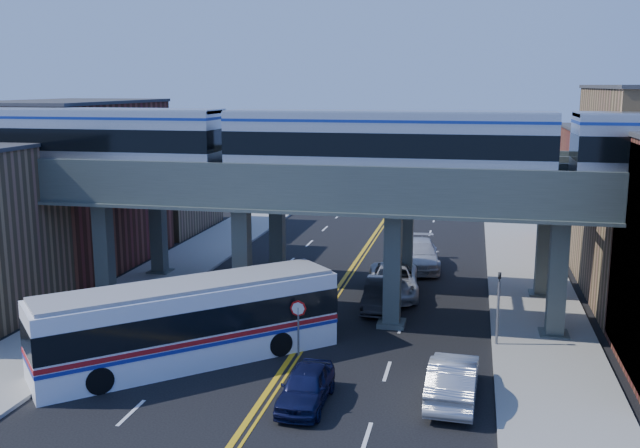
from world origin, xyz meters
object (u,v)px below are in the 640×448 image
object	(u,v)px
stop_sign	(298,319)
car_lane_c	(393,281)
car_lane_a	(306,386)
car_parked_curb	(453,379)
traffic_signal	(498,300)
car_lane_b	(381,294)
transit_train	(386,144)
transit_bus	(189,323)
car_lane_d	(419,254)

from	to	relation	value
stop_sign	car_lane_c	xyz separation A→B (m)	(3.15, 10.49, -0.89)
car_lane_a	car_parked_curb	bearing A→B (deg)	16.19
car_lane_c	traffic_signal	bearing A→B (deg)	-58.29
car_lane_b	car_parked_curb	world-z (taller)	car_parked_curb
transit_train	transit_bus	distance (m)	12.80
traffic_signal	car_lane_a	bearing A→B (deg)	-133.23
car_parked_curb	traffic_signal	bearing A→B (deg)	-104.19
traffic_signal	car_lane_b	size ratio (longest dim) A/B	0.81
transit_bus	car_lane_d	size ratio (longest dim) A/B	1.89
transit_train	car_lane_c	size ratio (longest dim) A/B	7.87
traffic_signal	car_parked_curb	xyz separation A→B (m)	(-1.85, -6.28, -1.44)
traffic_signal	car_lane_b	bearing A→B (deg)	142.00
car_lane_d	car_parked_curb	world-z (taller)	car_lane_d
stop_sign	car_lane_a	xyz separation A→B (m)	(1.50, -4.87, -1.02)
traffic_signal	car_lane_b	world-z (taller)	traffic_signal
transit_train	stop_sign	world-z (taller)	transit_train
car_lane_d	car_parked_curb	size ratio (longest dim) A/B	1.22
car_lane_a	transit_train	bearing A→B (deg)	79.95
traffic_signal	car_lane_d	size ratio (longest dim) A/B	0.64
transit_bus	car_lane_b	bearing A→B (deg)	9.69
transit_bus	car_lane_a	size ratio (longest dim) A/B	2.79
car_lane_a	car_lane_b	bearing A→B (deg)	84.17
transit_train	car_lane_c	bearing A→B (deg)	91.30
traffic_signal	transit_bus	xyz separation A→B (m)	(-13.45, -4.74, -0.50)
transit_bus	car_lane_d	distance (m)	20.91
stop_sign	car_lane_c	size ratio (longest dim) A/B	0.42
transit_train	car_lane_d	bearing A→B (deg)	85.80
stop_sign	car_lane_d	distance (m)	17.76
transit_train	transit_bus	bearing A→B (deg)	-139.27
transit_train	transit_bus	xyz separation A→B (m)	(-7.83, -6.74, -7.56)
car_lane_b	transit_train	bearing A→B (deg)	-81.76
transit_bus	car_parked_curb	size ratio (longest dim) A/B	2.30
car_lane_c	transit_train	bearing A→B (deg)	-94.50
transit_train	car_lane_b	distance (m)	8.97
stop_sign	car_lane_c	world-z (taller)	stop_sign
car_lane_c	stop_sign	bearing A→B (deg)	-112.53
traffic_signal	transit_bus	bearing A→B (deg)	-160.59
car_lane_a	car_lane_b	world-z (taller)	car_lane_b
transit_bus	transit_train	bearing A→B (deg)	-1.73
stop_sign	transit_bus	size ratio (longest dim) A/B	0.22
traffic_signal	car_lane_a	size ratio (longest dim) A/B	0.95
car_lane_a	car_lane_d	size ratio (longest dim) A/B	0.68
traffic_signal	car_lane_c	world-z (taller)	traffic_signal
transit_bus	car_lane_c	size ratio (longest dim) A/B	1.92
transit_train	car_lane_a	world-z (taller)	transit_train
car_lane_c	car_lane_b	bearing A→B (deg)	-102.69
stop_sign	car_lane_a	distance (m)	5.20
transit_bus	traffic_signal	bearing A→B (deg)	-23.05
stop_sign	car_lane_d	size ratio (longest dim) A/B	0.41
stop_sign	car_lane_b	distance (m)	8.30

